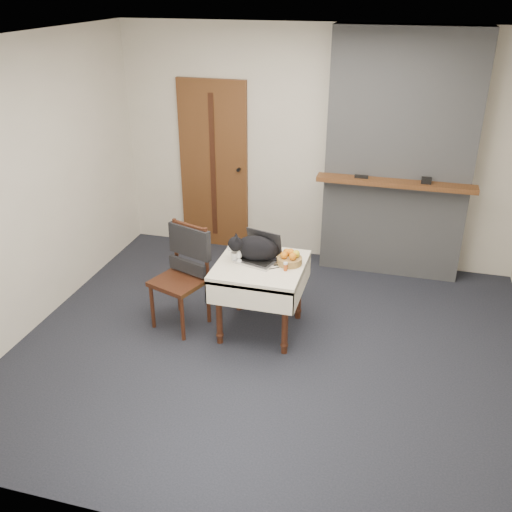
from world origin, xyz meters
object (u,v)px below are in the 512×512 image
(laptop, at_px, (260,253))
(chair, at_px, (185,262))
(door, at_px, (214,166))
(cat, at_px, (257,249))
(side_table, at_px, (260,275))
(cream_jar, at_px, (235,256))
(fruit_basket, at_px, (290,259))
(pill_bottle, at_px, (286,266))

(laptop, distance_m, chair, 0.71)
(door, relative_size, cat, 3.55)
(side_table, xyz_separation_m, cream_jar, (-0.24, 0.01, 0.15))
(cat, bearing_deg, fruit_basket, -21.85)
(cat, distance_m, fruit_basket, 0.31)
(side_table, bearing_deg, fruit_basket, 15.19)
(cat, distance_m, pill_bottle, 0.33)
(laptop, xyz_separation_m, cat, (-0.02, -0.02, 0.05))
(chair, bearing_deg, side_table, 20.54)
(pill_bottle, relative_size, fruit_basket, 0.35)
(side_table, xyz_separation_m, laptop, (-0.03, 0.08, 0.18))
(door, height_order, side_table, door)
(door, distance_m, side_table, 2.06)
(cream_jar, distance_m, chair, 0.49)
(laptop, distance_m, fruit_basket, 0.28)
(pill_bottle, bearing_deg, cat, 155.90)
(laptop, distance_m, cat, 0.06)
(pill_bottle, bearing_deg, laptop, 151.63)
(pill_bottle, height_order, chair, chair)
(side_table, bearing_deg, pill_bottle, -16.18)
(door, xyz_separation_m, fruit_basket, (1.28, -1.66, -0.25))
(door, distance_m, cream_jar, 1.92)
(cat, height_order, fruit_basket, cat)
(laptop, relative_size, cat, 0.74)
(side_table, relative_size, laptop, 1.88)
(side_table, height_order, cream_jar, cream_jar)
(side_table, bearing_deg, laptop, 110.57)
(cat, xyz_separation_m, cream_jar, (-0.19, -0.05, -0.07))
(pill_bottle, xyz_separation_m, fruit_basket, (0.01, 0.14, 0.01))
(side_table, height_order, chair, chair)
(chair, bearing_deg, cream_jar, 21.73)
(door, distance_m, laptop, 1.95)
(laptop, bearing_deg, pill_bottle, -12.62)
(cream_jar, bearing_deg, pill_bottle, -8.99)
(cream_jar, bearing_deg, laptop, 18.75)
(door, xyz_separation_m, chair, (0.31, -1.74, -0.37))
(laptop, bearing_deg, cream_jar, -145.51)
(laptop, height_order, fruit_basket, laptop)
(cat, xyz_separation_m, chair, (-0.67, -0.07, -0.19))
(side_table, distance_m, pill_bottle, 0.30)
(cream_jar, bearing_deg, fruit_basket, 7.30)
(door, bearing_deg, chair, -79.85)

